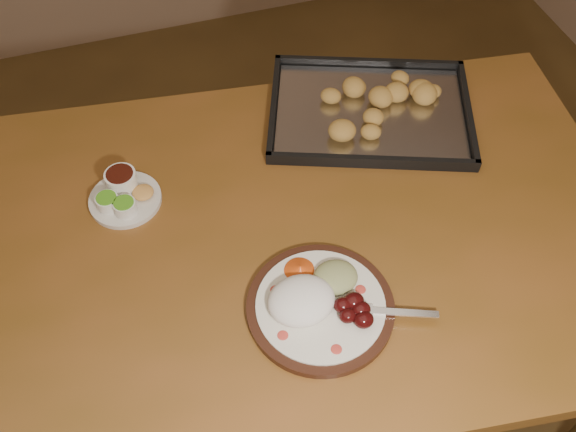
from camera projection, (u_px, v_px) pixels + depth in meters
name	position (u px, v px, depth m)	size (l,w,h in m)	color
dining_table	(270.00, 261.00, 1.36)	(1.60, 1.09, 0.75)	brown
dinner_plate	(318.00, 302.00, 1.17)	(0.33, 0.27, 0.06)	black
condiment_saucer	(123.00, 194.00, 1.33)	(0.15, 0.15, 0.05)	beige
baking_tray	(370.00, 110.00, 1.49)	(0.55, 0.48, 0.05)	black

